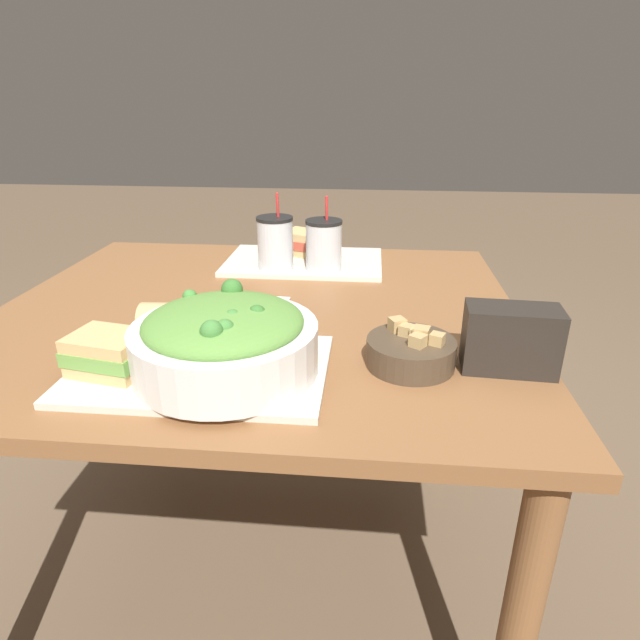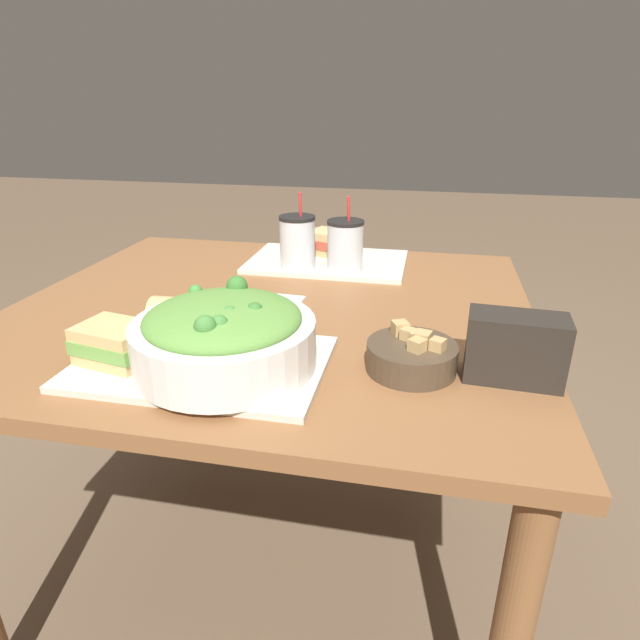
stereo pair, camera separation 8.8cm
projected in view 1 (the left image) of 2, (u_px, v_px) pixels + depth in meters
ground_plane at (269, 558)px, 1.44m from camera, size 12.00×12.00×0.00m
dining_table at (259, 349)px, 1.19m from camera, size 1.11×1.00×0.73m
tray_near at (201, 369)px, 0.88m from camera, size 0.42×0.27×0.01m
tray_far at (304, 262)px, 1.45m from camera, size 0.42×0.27×0.01m
salad_bowl at (225, 339)px, 0.85m from camera, size 0.30×0.30×0.12m
soup_bowl at (411, 351)px, 0.90m from camera, size 0.15×0.15×0.07m
sandwich_near at (109, 353)px, 0.85m from camera, size 0.14×0.11×0.06m
baguette_near at (188, 322)px, 0.96m from camera, size 0.17×0.08×0.07m
sandwich_far at (304, 243)px, 1.48m from camera, size 0.14×0.13×0.06m
drink_cup_dark at (276, 244)px, 1.35m from camera, size 0.09×0.09×0.19m
drink_cup_red at (324, 247)px, 1.34m from camera, size 0.09×0.09×0.19m
chip_bag at (511, 339)px, 0.88m from camera, size 0.16×0.08×0.11m
napkin_folded at (253, 304)px, 1.17m from camera, size 0.15×0.11×0.00m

